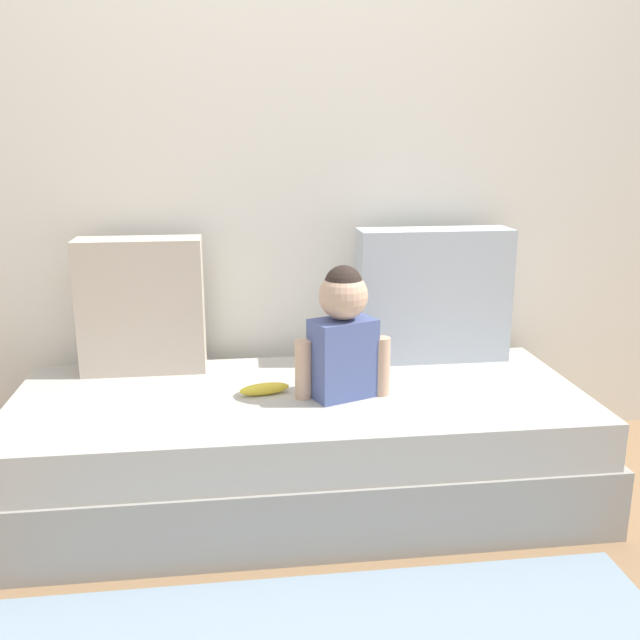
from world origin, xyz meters
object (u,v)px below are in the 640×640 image
throw_pillow_left (142,306)px  banana (264,389)px  couch (300,447)px  throw_pillow_right (433,295)px  toddler (343,331)px

throw_pillow_left → banana: bearing=-36.6°
couch → banana: size_ratio=11.56×
couch → banana: banana is taller
couch → throw_pillow_right: (0.54, 0.31, 0.45)m
couch → throw_pillow_left: size_ratio=4.04×
toddler → banana: (-0.26, 0.05, -0.20)m
toddler → banana: size_ratio=2.59×
toddler → banana: bearing=170.0°
couch → banana: (-0.12, -0.01, 0.22)m
couch → toddler: size_ratio=4.47×
throw_pillow_left → toddler: (0.68, -0.36, -0.02)m
throw_pillow_right → toddler: bearing=-138.4°
throw_pillow_left → throw_pillow_right: size_ratio=0.85×
couch → throw_pillow_left: bearing=150.3°
toddler → throw_pillow_right: bearing=41.6°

